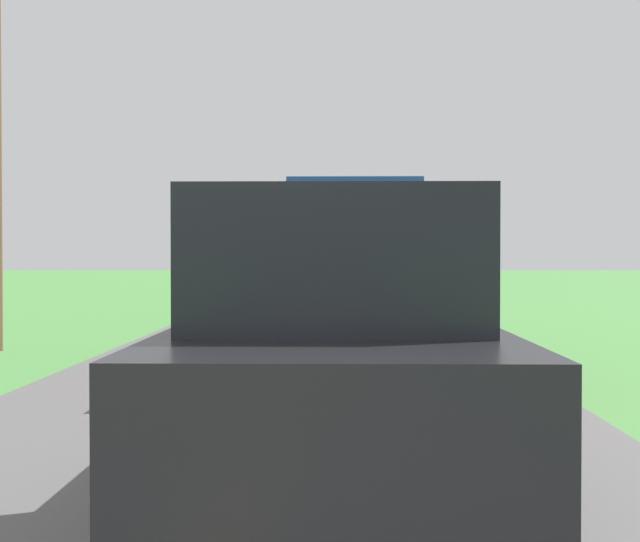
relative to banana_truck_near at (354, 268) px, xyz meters
The scene contains 3 objects.
banana_truck_near is the anchor object (origin of this frame).
banana_truck_far 11.98m from the banana_truck_near, 91.58° to the left, with size 2.38×5.81×2.80m.
following_car 8.22m from the banana_truck_near, 91.82° to the right, with size 1.74×4.10×1.92m.
Camera 1 is at (0.62, -0.85, 1.67)m, focal length 49.33 mm.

